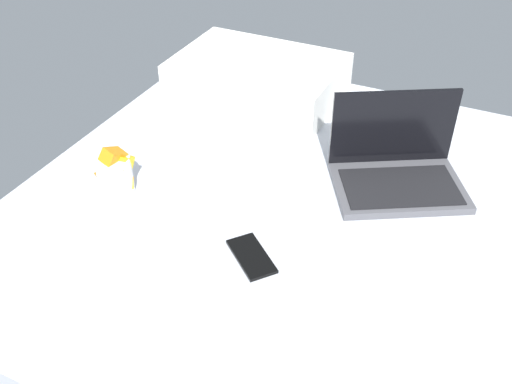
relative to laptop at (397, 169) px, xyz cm
name	(u,v)px	position (x,y,z in cm)	size (l,w,h in cm)	color
bed_mattress	(372,255)	(0.98, -19.78, -13.41)	(180.00, 140.00, 18.00)	#B7BCC6
laptop	(397,169)	(0.00, 0.00, 0.00)	(40.06, 36.32, 23.00)	#4C4C51
snack_cup	(115,173)	(-63.70, -34.83, 1.76)	(10.16, 9.00, 14.87)	silver
cell_phone	(251,256)	(-21.79, -42.01, -4.01)	(6.80, 14.00, 0.80)	black
pillow	(258,78)	(-53.48, 28.22, 2.09)	(52.00, 36.00, 13.00)	white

